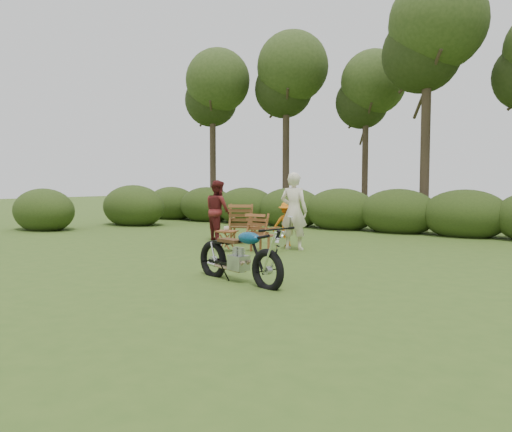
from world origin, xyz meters
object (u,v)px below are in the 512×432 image
Objects in this scene: lawn_chair_right at (264,251)px; lawn_chair_left at (243,243)px; cup at (226,228)px; child at (287,246)px; side_table at (227,241)px; adult_b at (218,240)px; adult_a at (294,249)px; motorcycle at (239,282)px.

lawn_chair_right is 0.86× the size of lawn_chair_left.
cup is 0.11× the size of child.
cup is at bearing 171.01° from side_table.
child is (-0.04, 1.05, 0.00)m from lawn_chair_right.
adult_b reaches higher than lawn_chair_left.
cup is at bearing 85.31° from lawn_chair_left.
lawn_chair_right is 2.48m from adult_b.
side_table is at bearing 85.74° from lawn_chair_left.
lawn_chair_left is at bearing -18.75° from adult_a.
child reaches higher than side_table.
adult_b reaches higher than side_table.
adult_b reaches higher than child.
adult_a reaches higher than motorcycle.
adult_a is at bearing 142.70° from lawn_chair_left.
child is at bearing 67.62° from side_table.
motorcycle is 1.05× the size of adult_a.
motorcycle is 3.59m from lawn_chair_right.
lawn_chair_right is 1.60m from lawn_chair_left.
side_table is 0.29m from cup.
adult_b is at bearing -22.55° from child.
side_table is at bearing 144.74° from motorcycle.
adult_a is at bearing 113.63° from child.
cup is 0.07× the size of adult_a.
cup is 0.08× the size of adult_b.
motorcycle is 3.98m from adult_a.
cup is at bearing 36.37° from adult_a.
adult_b is (-2.68, 0.43, 0.00)m from adult_a.
motorcycle is 1.16× the size of adult_b.
side_table is 3.86× the size of cup.
cup is at bearing 144.88° from motorcycle.
lawn_chair_right is 1.05m from child.
motorcycle reaches higher than side_table.
child is at bearing -153.71° from adult_b.
cup is at bearing 160.40° from adult_b.
motorcycle is 4.57m from child.
lawn_chair_right is 0.48× the size of adult_a.
cup is (-2.37, 2.65, 0.53)m from motorcycle.
child is at bearing 158.93° from lawn_chair_left.
side_table is (-2.36, 2.65, 0.24)m from motorcycle.
motorcycle is at bearing -48.17° from cup.
lawn_chair_left is 0.56× the size of adult_a.
child is (2.20, 0.02, 0.00)m from adult_b.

